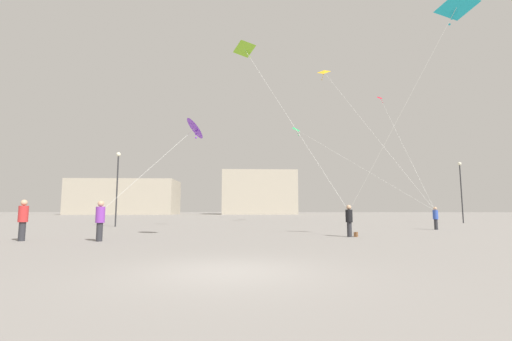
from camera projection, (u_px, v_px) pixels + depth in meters
ground_plane at (228, 272)px, 7.88m from camera, size 300.00×300.00×0.00m
person_in_black at (349, 219)px, 17.81m from camera, size 0.36×0.36×1.65m
person_in_red at (23, 218)px, 15.54m from camera, size 0.40×0.40×1.85m
person_in_purple at (100, 219)px, 15.38m from camera, size 0.39×0.39×1.80m
person_in_blue at (436, 217)px, 23.96m from camera, size 0.34×0.34×1.58m
kite_emerald_delta at (300, 132)px, 39.21m from camera, size 8.83×15.35×9.62m
kite_lime_delta at (246, 51)px, 25.59m from camera, size 6.69×7.12×12.46m
kite_amber_delta at (328, 77)px, 33.38m from camera, size 6.64×8.66×13.83m
kite_cyan_delta at (454, 11)px, 16.09m from camera, size 5.41×3.36×9.89m
kite_violet_diamond at (196, 128)px, 18.07m from camera, size 4.45×3.08×4.96m
kite_crimson_diamond at (381, 101)px, 41.70m from camera, size 2.83×17.69×14.17m
building_left_hall at (126, 197)px, 93.00m from camera, size 28.07×15.32×9.20m
building_centre_hall at (259, 193)px, 96.58m from camera, size 20.96×15.39×11.85m
lamppost_east at (461, 183)px, 35.42m from camera, size 0.36×0.36×6.28m
lamppost_west at (117, 178)px, 28.52m from camera, size 0.36×0.36×6.15m
handbag_beside_flyer at (356, 234)px, 17.81m from camera, size 0.28×0.35×0.24m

